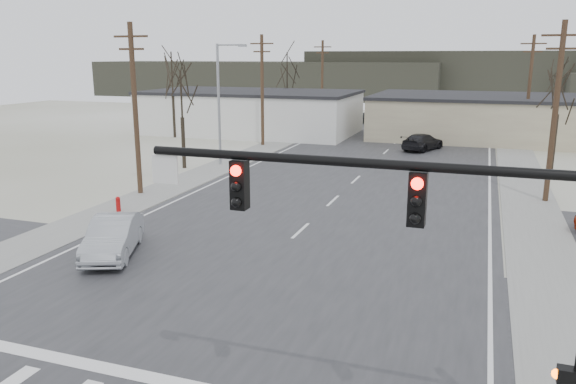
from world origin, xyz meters
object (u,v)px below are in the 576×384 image
(fire_hydrant, at_px, (118,204))
(car_far_b, at_px, (361,118))
(traffic_signal_mast, at_px, (477,254))
(sedan_crossing, at_px, (113,236))
(car_far_a, at_px, (423,142))

(fire_hydrant, distance_m, car_far_b, 44.89)
(traffic_signal_mast, distance_m, fire_hydrant, 23.39)
(fire_hydrant, xyz_separation_m, car_far_b, (3.59, 44.74, 0.21))
(fire_hydrant, bearing_deg, sedan_crossing, -55.84)
(car_far_a, relative_size, car_far_b, 1.38)
(sedan_crossing, relative_size, car_far_a, 0.96)
(fire_hydrant, distance_m, car_far_a, 29.07)
(fire_hydrant, bearing_deg, car_far_b, 85.41)
(traffic_signal_mast, bearing_deg, car_far_b, 103.82)
(sedan_crossing, height_order, car_far_a, sedan_crossing)
(fire_hydrant, bearing_deg, car_far_a, 63.28)
(traffic_signal_mast, xyz_separation_m, sedan_crossing, (-14.22, 8.50, -3.84))
(car_far_a, bearing_deg, sedan_crossing, 94.70)
(sedan_crossing, bearing_deg, fire_hydrant, 101.20)
(car_far_a, bearing_deg, traffic_signal_mast, 118.03)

